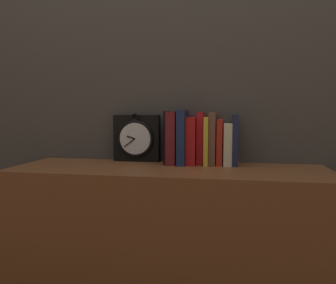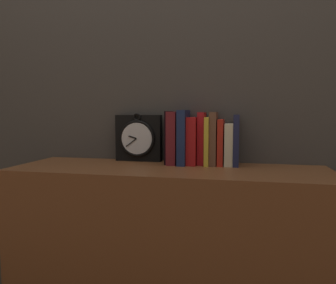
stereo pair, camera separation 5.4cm
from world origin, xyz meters
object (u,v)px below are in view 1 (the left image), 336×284
at_px(book_slot0_black, 168,137).
at_px(book_slot1_maroon, 173,138).
at_px(book_slot5_yellow, 207,141).
at_px(book_slot3_red, 192,141).
at_px(clock, 137,138).
at_px(book_slot4_red, 201,138).
at_px(book_slot6_brown, 212,138).
at_px(book_slot9_navy, 235,140).
at_px(book_slot2_navy, 183,137).
at_px(book_slot7_red, 220,142).
at_px(book_slot8_cream, 228,144).

xyz_separation_m(book_slot0_black, book_slot1_maroon, (0.03, -0.01, -0.00)).
height_order(book_slot0_black, book_slot5_yellow, book_slot0_black).
distance_m(book_slot0_black, book_slot1_maroon, 0.03).
distance_m(book_slot3_red, book_slot5_yellow, 0.06).
xyz_separation_m(clock, book_slot5_yellow, (0.32, -0.04, -0.00)).
xyz_separation_m(book_slot3_red, book_slot4_red, (0.04, 0.01, 0.01)).
xyz_separation_m(book_slot4_red, book_slot6_brown, (0.05, -0.01, 0.00)).
height_order(clock, book_slot5_yellow, clock).
height_order(book_slot0_black, book_slot9_navy, book_slot0_black).
distance_m(clock, book_slot2_navy, 0.23).
bearing_deg(book_slot6_brown, book_slot1_maroon, -177.38).
height_order(book_slot3_red, book_slot4_red, book_slot4_red).
bearing_deg(book_slot2_navy, book_slot7_red, 4.24).
distance_m(book_slot4_red, book_slot9_navy, 0.15).
xyz_separation_m(book_slot2_navy, book_slot9_navy, (0.23, 0.01, -0.01)).
xyz_separation_m(book_slot1_maroon, book_slot4_red, (0.12, 0.02, -0.00)).
bearing_deg(book_slot0_black, book_slot3_red, -2.41).
relative_size(book_slot0_black, book_slot7_red, 1.18).
relative_size(clock, book_slot4_red, 0.99).
bearing_deg(book_slot3_red, book_slot9_navy, 0.89).
relative_size(book_slot2_navy, book_slot9_navy, 1.09).
distance_m(clock, book_slot1_maroon, 0.18).
distance_m(book_slot4_red, book_slot5_yellow, 0.03).
relative_size(clock, book_slot5_yellow, 1.09).
height_order(book_slot1_maroon, book_slot3_red, book_slot1_maroon).
relative_size(book_slot0_black, book_slot3_red, 1.13).
bearing_deg(book_slot4_red, book_slot2_navy, -165.66).
bearing_deg(book_slot6_brown, book_slot0_black, 179.60).
bearing_deg(book_slot4_red, book_slot1_maroon, -172.26).
height_order(book_slot3_red, book_slot8_cream, book_slot3_red).
bearing_deg(book_slot8_cream, book_slot4_red, 176.71).
relative_size(book_slot5_yellow, book_slot8_cream, 1.15).
xyz_separation_m(book_slot1_maroon, book_slot7_red, (0.20, 0.01, -0.02)).
height_order(book_slot2_navy, book_slot6_brown, book_slot2_navy).
relative_size(book_slot4_red, book_slot7_red, 1.15).
relative_size(book_slot5_yellow, book_slot9_navy, 0.95).
bearing_deg(book_slot8_cream, book_slot1_maroon, -177.73).
distance_m(book_slot3_red, book_slot6_brown, 0.09).
xyz_separation_m(book_slot6_brown, book_slot8_cream, (0.07, 0.00, -0.02)).
relative_size(book_slot0_black, book_slot6_brown, 1.02).
bearing_deg(book_slot8_cream, book_slot6_brown, -178.64).
xyz_separation_m(clock, book_slot7_red, (0.38, -0.03, -0.01)).
bearing_deg(book_slot6_brown, book_slot8_cream, 1.36).
relative_size(book_slot8_cream, book_slot9_navy, 0.82).
distance_m(clock, book_slot4_red, 0.30).
bearing_deg(book_slot7_red, book_slot5_yellow, -174.62).
height_order(book_slot1_maroon, book_slot6_brown, book_slot1_maroon).
relative_size(book_slot1_maroon, book_slot6_brown, 1.01).
bearing_deg(book_slot5_yellow, clock, 172.94).
xyz_separation_m(book_slot7_red, book_slot9_navy, (0.06, -0.00, 0.01)).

